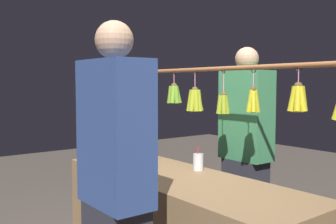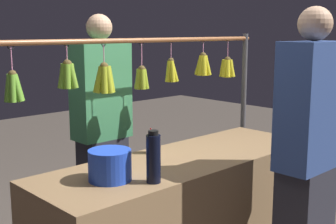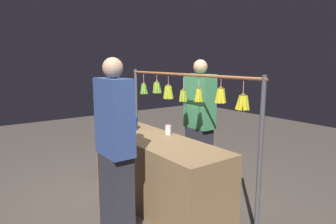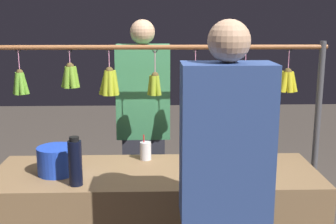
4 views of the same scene
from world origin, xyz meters
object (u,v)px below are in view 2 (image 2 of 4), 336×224
blue_bucket (110,165)px  water_bottle (153,158)px  customer_person (307,162)px  drink_cup (153,144)px  vendor_person (102,134)px

blue_bucket → water_bottle: bearing=127.5°
customer_person → drink_cup: bearing=-67.0°
water_bottle → drink_cup: water_bottle is taller
blue_bucket → customer_person: 1.13m
water_bottle → blue_bucket: 0.25m
blue_bucket → customer_person: size_ratio=0.13×
customer_person → vendor_person: bearing=-74.2°
vendor_person → customer_person: customer_person is taller
vendor_person → customer_person: 1.50m
blue_bucket → customer_person: bearing=144.6°
water_bottle → vendor_person: 1.05m
water_bottle → vendor_person: vendor_person is taller
water_bottle → drink_cup: 0.59m
water_bottle → drink_cup: (-0.39, -0.44, -0.08)m
water_bottle → blue_bucket: size_ratio=1.22×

